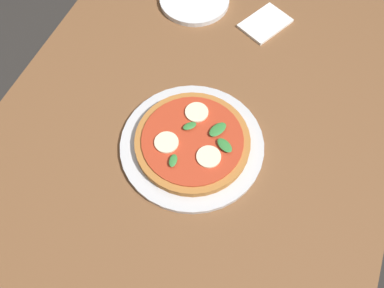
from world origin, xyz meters
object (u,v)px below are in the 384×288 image
Objects in this scene: dining_table at (179,176)px; napkin at (265,23)px; pizza at (193,141)px; serving_tray at (192,145)px; plate_white at (194,0)px.

dining_table is 0.48m from napkin.
napkin is (0.43, -0.04, -0.02)m from pizza.
plate_white is (0.44, 0.17, 0.00)m from serving_tray.
pizza is at bearing -21.00° from dining_table.
pizza is at bearing -158.66° from plate_white.
pizza is 0.43m from napkin.
napkin is at bearing -92.49° from plate_white.
napkin is (0.43, -0.04, -0.00)m from serving_tray.
plate_white is at bearing 21.34° from pizza.
serving_tray is at bearing -158.81° from plate_white.
pizza is at bearing 174.50° from napkin.
plate_white is 1.51× the size of napkin.
pizza is at bearing -74.01° from serving_tray.
pizza is 0.47m from plate_white.
napkin is (0.47, -0.06, 0.09)m from dining_table.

